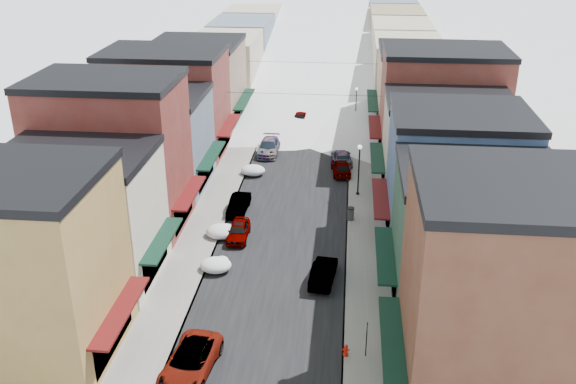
% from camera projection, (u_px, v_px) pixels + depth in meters
% --- Properties ---
extents(road, '(10.00, 160.00, 0.01)m').
position_uv_depth(road, '(314.00, 99.00, 87.84)').
color(road, black).
rests_on(road, ground).
extents(sidewalk_left, '(3.20, 160.00, 0.15)m').
position_uv_depth(sidewalk_left, '(266.00, 98.00, 88.40)').
color(sidewalk_left, gray).
rests_on(sidewalk_left, ground).
extents(sidewalk_right, '(3.20, 160.00, 0.15)m').
position_uv_depth(sidewalk_right, '(362.00, 100.00, 87.22)').
color(sidewalk_right, gray).
rests_on(sidewalk_right, ground).
extents(curb_left, '(0.10, 160.00, 0.15)m').
position_uv_depth(curb_left, '(277.00, 98.00, 88.26)').
color(curb_left, slate).
rests_on(curb_left, ground).
extents(curb_right, '(0.10, 160.00, 0.15)m').
position_uv_depth(curb_right, '(351.00, 100.00, 87.36)').
color(curb_right, slate).
rests_on(curb_right, ground).
extents(bldg_l_yellow, '(11.30, 8.70, 11.50)m').
position_uv_depth(bldg_l_yellow, '(19.00, 267.00, 35.76)').
color(bldg_l_yellow, '#AC823F').
rests_on(bldg_l_yellow, ground).
extents(bldg_l_cream, '(11.30, 8.20, 9.50)m').
position_uv_depth(bldg_l_cream, '(81.00, 216.00, 43.90)').
color(bldg_l_cream, beige).
rests_on(bldg_l_cream, ground).
extents(bldg_l_brick_near, '(12.30, 8.20, 12.50)m').
position_uv_depth(bldg_l_brick_near, '(112.00, 155.00, 50.61)').
color(bldg_l_brick_near, maroon).
rests_on(bldg_l_brick_near, ground).
extents(bldg_l_grayblue, '(11.30, 9.20, 9.00)m').
position_uv_depth(bldg_l_grayblue, '(151.00, 140.00, 59.00)').
color(bldg_l_grayblue, slate).
rests_on(bldg_l_grayblue, ground).
extents(bldg_l_brick_far, '(13.30, 9.20, 11.00)m').
position_uv_depth(bldg_l_brick_far, '(166.00, 102.00, 66.86)').
color(bldg_l_brick_far, maroon).
rests_on(bldg_l_brick_far, ground).
extents(bldg_l_tan, '(11.30, 11.20, 10.00)m').
position_uv_depth(bldg_l_tan, '(197.00, 83.00, 76.07)').
color(bldg_l_tan, '#8E735D').
rests_on(bldg_l_tan, ground).
extents(bldg_r_brick_near, '(12.30, 9.20, 12.50)m').
position_uv_depth(bldg_r_brick_near, '(518.00, 295.00, 32.26)').
color(bldg_r_brick_near, brown).
rests_on(bldg_r_brick_near, ground).
extents(bldg_r_green, '(11.30, 9.20, 9.50)m').
position_uv_depth(bldg_r_green, '(475.00, 237.00, 41.09)').
color(bldg_r_green, '#214632').
rests_on(bldg_r_green, ground).
extents(bldg_r_blue, '(11.30, 9.20, 10.50)m').
position_uv_depth(bldg_r_blue, '(456.00, 177.00, 49.07)').
color(bldg_r_blue, '#364F7B').
rests_on(bldg_r_blue, ground).
extents(bldg_r_cream, '(12.30, 9.20, 9.00)m').
position_uv_depth(bldg_r_cream, '(446.00, 146.00, 57.52)').
color(bldg_r_cream, '#B9B095').
rests_on(bldg_r_cream, ground).
extents(bldg_r_brick_far, '(13.30, 9.20, 11.50)m').
position_uv_depth(bldg_r_brick_far, '(441.00, 105.00, 65.14)').
color(bldg_r_brick_far, maroon).
rests_on(bldg_r_brick_far, ground).
extents(bldg_r_tan, '(11.30, 11.20, 9.50)m').
position_uv_depth(bldg_r_tan, '(422.00, 89.00, 74.73)').
color(bldg_r_tan, tan).
rests_on(bldg_r_tan, ground).
extents(distant_blocks, '(34.00, 55.00, 8.00)m').
position_uv_depth(distant_blocks, '(323.00, 39.00, 107.12)').
color(distant_blocks, gray).
rests_on(distant_blocks, ground).
extents(overhead_cables, '(16.40, 15.04, 0.04)m').
position_uv_depth(overhead_cables, '(308.00, 77.00, 73.95)').
color(overhead_cables, black).
rests_on(overhead_cables, ground).
extents(car_white_suv, '(3.11, 5.67, 1.51)m').
position_uv_depth(car_white_suv, '(190.00, 362.00, 36.03)').
color(car_white_suv, silver).
rests_on(car_white_suv, ground).
extents(car_silver_sedan, '(1.65, 3.99, 1.35)m').
position_uv_depth(car_silver_sedan, '(239.00, 231.00, 50.79)').
color(car_silver_sedan, '#A5A8AD').
rests_on(car_silver_sedan, ground).
extents(car_dark_hatch, '(1.59, 4.21, 1.37)m').
position_uv_depth(car_dark_hatch, '(239.00, 204.00, 55.25)').
color(car_dark_hatch, black).
rests_on(car_dark_hatch, ground).
extents(car_silver_wagon, '(2.16, 5.22, 1.51)m').
position_uv_depth(car_silver_wagon, '(269.00, 147.00, 68.27)').
color(car_silver_wagon, gray).
rests_on(car_silver_wagon, ground).
extents(car_green_sedan, '(1.97, 4.47, 1.43)m').
position_uv_depth(car_green_sedan, '(323.00, 272.00, 44.96)').
color(car_green_sedan, black).
rests_on(car_green_sedan, ground).
extents(car_gray_suv, '(2.25, 4.47, 1.46)m').
position_uv_depth(car_gray_suv, '(341.00, 167.00, 63.08)').
color(car_gray_suv, gray).
rests_on(car_gray_suv, ground).
extents(car_black_sedan, '(2.49, 5.01, 1.40)m').
position_uv_depth(car_black_sedan, '(342.00, 158.00, 65.53)').
color(car_black_sedan, black).
rests_on(car_black_sedan, ground).
extents(car_lane_silver, '(2.22, 4.70, 1.55)m').
position_uv_depth(car_lane_silver, '(300.00, 119.00, 77.07)').
color(car_lane_silver, gray).
rests_on(car_lane_silver, ground).
extents(car_lane_white, '(2.85, 5.18, 1.38)m').
position_uv_depth(car_lane_white, '(320.00, 88.00, 90.61)').
color(car_lane_white, silver).
rests_on(car_lane_white, ground).
extents(fire_hydrant, '(0.44, 0.33, 0.75)m').
position_uv_depth(fire_hydrant, '(346.00, 350.00, 37.36)').
color(fire_hydrant, red).
rests_on(fire_hydrant, sidewalk_right).
extents(parking_sign, '(0.06, 0.32, 2.34)m').
position_uv_depth(parking_sign, '(367.00, 337.00, 36.91)').
color(parking_sign, black).
rests_on(parking_sign, sidewalk_right).
extents(trash_can, '(0.64, 0.64, 1.08)m').
position_uv_depth(trash_can, '(350.00, 214.00, 53.58)').
color(trash_can, '#505254').
rests_on(trash_can, sidewalk_right).
extents(streetlamp_near, '(0.40, 0.40, 4.77)m').
position_uv_depth(streetlamp_near, '(359.00, 163.00, 57.34)').
color(streetlamp_near, black).
rests_on(streetlamp_near, sidewalk_right).
extents(streetlamp_far, '(0.35, 0.35, 4.24)m').
position_uv_depth(streetlamp_far, '(356.00, 100.00, 77.33)').
color(streetlamp_far, black).
rests_on(streetlamp_far, sidewalk_right).
extents(snow_pile_near, '(2.29, 2.61, 0.97)m').
position_uv_depth(snow_pile_near, '(216.00, 265.00, 46.38)').
color(snow_pile_near, white).
rests_on(snow_pile_near, ground).
extents(snow_pile_mid, '(2.46, 2.72, 1.04)m').
position_uv_depth(snow_pile_mid, '(222.00, 231.00, 51.11)').
color(snow_pile_mid, white).
rests_on(snow_pile_mid, ground).
extents(snow_pile_far, '(2.37, 2.66, 1.00)m').
position_uv_depth(snow_pile_far, '(253.00, 170.00, 62.99)').
color(snow_pile_far, white).
rests_on(snow_pile_far, ground).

